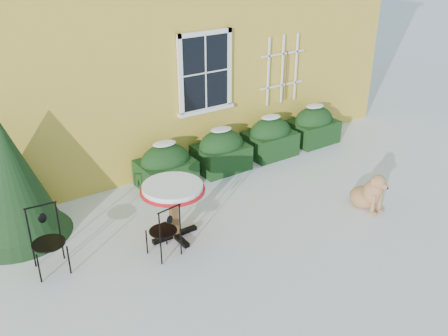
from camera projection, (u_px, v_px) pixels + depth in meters
ground at (259, 240)px, 8.05m from camera, size 80.00×80.00×0.00m
hedge_row at (246, 144)px, 10.61m from camera, size 4.95×0.80×0.91m
evergreen_shrub at (10, 189)px, 7.86m from camera, size 1.73×1.73×2.09m
bistro_table at (173, 194)px, 7.80m from camera, size 1.03×1.03×0.95m
patio_chair_near at (165, 230)px, 7.49m from camera, size 0.45×0.45×0.89m
patio_chair_far at (48, 240)px, 7.17m from camera, size 0.49×0.48×1.00m
dog at (369, 193)px, 8.84m from camera, size 0.51×0.84×0.75m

